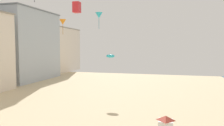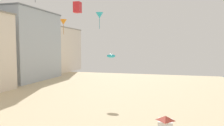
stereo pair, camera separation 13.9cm
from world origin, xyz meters
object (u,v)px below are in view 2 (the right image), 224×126
object	(u,v)px
lifeguard_stand	(165,125)
kite_orange_delta	(63,22)
kite_red_box	(77,7)
kite_cyan_delta	(99,15)
kite_cyan_parafoil	(111,56)

from	to	relation	value
lifeguard_stand	kite_orange_delta	xyz separation A→B (m)	(-16.42, 14.82, 10.00)
kite_red_box	kite_cyan_delta	bearing A→B (deg)	-19.05
lifeguard_stand	kite_orange_delta	size ratio (longest dim) A/B	1.06
kite_orange_delta	kite_red_box	bearing A→B (deg)	18.56
kite_orange_delta	kite_red_box	xyz separation A→B (m)	(2.13, 0.72, 2.36)
kite_cyan_parafoil	kite_cyan_delta	world-z (taller)	kite_cyan_delta
kite_orange_delta	kite_cyan_parafoil	bearing A→B (deg)	24.75
lifeguard_stand	kite_red_box	world-z (taller)	kite_red_box
lifeguard_stand	kite_orange_delta	distance (m)	24.27
kite_cyan_delta	kite_red_box	xyz separation A→B (m)	(-4.21, 1.45, 1.66)
lifeguard_stand	kite_cyan_delta	distance (m)	20.35
lifeguard_stand	kite_cyan_delta	bearing A→B (deg)	114.49
lifeguard_stand	kite_cyan_parafoil	xyz separation A→B (m)	(-9.40, 18.05, 4.53)
lifeguard_stand	kite_orange_delta	bearing A→B (deg)	126.85
lifeguard_stand	kite_cyan_delta	xyz separation A→B (m)	(-10.07, 14.08, 10.70)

